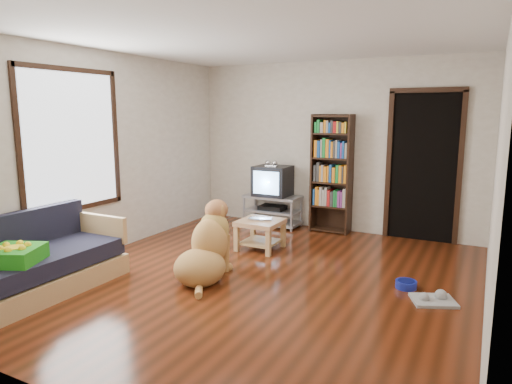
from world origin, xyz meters
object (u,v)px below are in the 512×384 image
at_px(green_cushion, 15,255).
at_px(coffee_table, 260,229).
at_px(laptop, 259,220).
at_px(sofa, 35,267).
at_px(dog_bowl, 406,284).
at_px(bookshelf, 332,167).
at_px(tv_stand, 272,209).
at_px(grey_rag, 433,301).
at_px(crt_tv, 273,180).
at_px(dog, 207,250).

relative_size(green_cushion, coffee_table, 0.81).
relative_size(green_cushion, laptop, 1.41).
relative_size(green_cushion, sofa, 0.25).
distance_m(dog_bowl, bookshelf, 2.56).
relative_size(tv_stand, sofa, 0.50).
bearing_deg(tv_stand, grey_rag, -36.88).
height_order(laptop, grey_rag, laptop).
height_order(dog_bowl, bookshelf, bookshelf).
xyz_separation_m(dog_bowl, grey_rag, (0.30, -0.25, -0.03)).
bearing_deg(coffee_table, sofa, -120.01).
xyz_separation_m(dog_bowl, sofa, (-3.38, -1.85, 0.22)).
distance_m(grey_rag, crt_tv, 3.47).
distance_m(tv_stand, coffee_table, 1.31).
bearing_deg(coffee_table, bookshelf, 67.84).
height_order(laptop, dog_bowl, laptop).
bearing_deg(sofa, coffee_table, 59.99).
bearing_deg(dog, green_cushion, -130.53).
xyz_separation_m(tv_stand, dog, (0.37, -2.49, 0.05)).
relative_size(dog_bowl, sofa, 0.12).
bearing_deg(green_cushion, tv_stand, 53.49).
height_order(sofa, coffee_table, sofa).
bearing_deg(dog_bowl, grey_rag, -39.81).
distance_m(laptop, sofa, 2.74).
height_order(laptop, dog, dog).
xyz_separation_m(laptop, grey_rag, (2.30, -0.76, -0.40)).
distance_m(green_cushion, bookshelf, 4.43).
distance_m(green_cushion, tv_stand, 4.02).
distance_m(laptop, crt_tv, 1.40).
relative_size(grey_rag, crt_tv, 0.69).
height_order(green_cushion, tv_stand, green_cushion).
bearing_deg(dog_bowl, crt_tv, 143.16).
height_order(bookshelf, coffee_table, bookshelf).
height_order(tv_stand, bookshelf, bookshelf).
distance_m(crt_tv, sofa, 3.81).
height_order(tv_stand, crt_tv, crt_tv).
bearing_deg(tv_stand, dog, -81.45).
distance_m(crt_tv, coffee_table, 1.41).
distance_m(laptop, bookshelf, 1.58).
bearing_deg(crt_tv, laptop, -72.56).
distance_m(grey_rag, dog, 2.40).
bearing_deg(grey_rag, sofa, -156.47).
distance_m(coffee_table, dog, 1.25).
bearing_deg(crt_tv, green_cushion, -102.16).
bearing_deg(green_cushion, crt_tv, 53.56).
relative_size(green_cushion, grey_rag, 1.12).
xyz_separation_m(sofa, coffee_table, (1.38, 2.39, 0.02)).
relative_size(laptop, sofa, 0.18).
bearing_deg(coffee_table, laptop, -90.00).
height_order(dog_bowl, tv_stand, tv_stand).
relative_size(tv_stand, coffee_table, 1.64).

